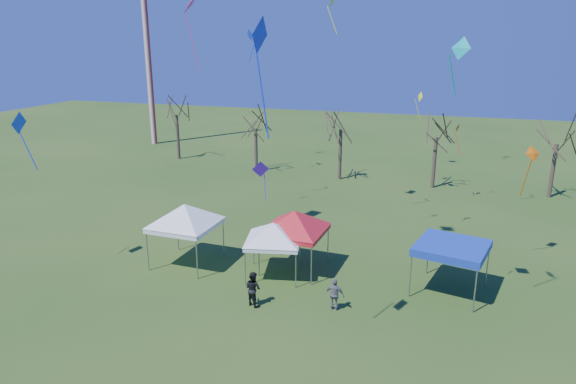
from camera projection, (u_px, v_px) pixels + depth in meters
name	position (u px, v px, depth m)	size (l,w,h in m)	color
ground	(281.00, 308.00, 24.93)	(140.00, 140.00, 0.00)	#274A17
radio_mast	(147.00, 39.00, 60.53)	(0.70, 0.70, 25.00)	silver
tree_0	(175.00, 99.00, 54.13)	(3.83, 3.83, 8.44)	#3D2D21
tree_1	(255.00, 113.00, 48.90)	(3.42, 3.42, 7.54)	#3D2D21
tree_2	(341.00, 111.00, 46.07)	(3.71, 3.71, 8.18)	#3D2D21
tree_3	(438.00, 118.00, 43.38)	(3.59, 3.59, 7.91)	#3D2D21
tree_4	(560.00, 124.00, 40.64)	(3.58, 3.58, 7.89)	#3D2D21
tent_white_west	(184.00, 208.00, 28.89)	(4.75, 4.75, 4.19)	gray
tent_white_mid	(273.00, 226.00, 27.52)	(3.96, 3.96, 3.57)	gray
tent_red	(295.00, 215.00, 28.19)	(4.57, 4.57, 4.03)	gray
tent_blue	(452.00, 248.00, 25.84)	(4.00, 4.00, 2.63)	gray
person_dark	(253.00, 289.00, 24.96)	(0.85, 0.66, 1.75)	black
person_grey	(335.00, 295.00, 24.52)	(0.94, 0.39, 1.61)	slate
kite_11	(332.00, 1.00, 33.74)	(0.73, 1.25, 2.67)	#E5FD1A
kite_5	(259.00, 37.00, 16.72)	(0.48, 1.26, 4.08)	#162FEF
kite_1	(261.00, 170.00, 26.89)	(0.93, 0.65, 2.10)	#5618AD
kite_13	(250.00, 35.00, 45.02)	(1.11, 1.08, 2.86)	#1337D2
kite_22	(457.00, 129.00, 39.45)	(0.81, 0.92, 2.67)	#D94314
kite_27	(460.00, 49.00, 20.71)	(0.98, 0.89, 2.42)	#0CB6BC
kite_8	(190.00, 4.00, 28.74)	(1.47, 1.73, 4.26)	#DC319A
kite_14	(18.00, 123.00, 26.22)	(0.87, 1.24, 3.21)	blue
kite_17	(533.00, 155.00, 28.22)	(1.10, 0.98, 2.94)	#D8620B
kite_19	(420.00, 97.00, 40.41)	(0.69, 0.82, 2.23)	#F0FF1A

